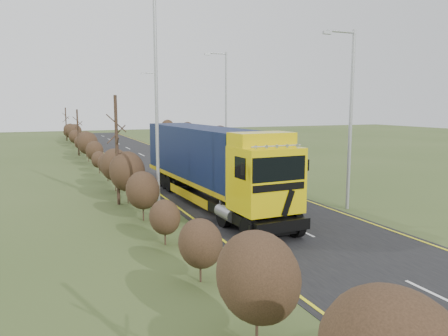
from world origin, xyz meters
TOP-DOWN VIEW (x-y plane):
  - ground at (0.00, 0.00)m, footprint 160.00×160.00m
  - road at (0.00, 10.00)m, footprint 8.00×120.00m
  - layby at (6.50, 20.00)m, footprint 6.00×18.00m
  - lane_markings at (0.00, 9.69)m, footprint 7.52×116.00m
  - hedgerow at (-6.00, 7.89)m, footprint 2.24×102.04m
  - lorry at (-1.77, 2.00)m, footprint 3.18×15.79m
  - car_red_hatchback at (6.15, 13.78)m, footprint 2.12×4.49m
  - car_blue_sedan at (6.17, 24.17)m, footprint 3.11×4.11m
  - streetlight_near at (4.48, -1.85)m, footprint 1.98×0.19m
  - streetlight_mid at (5.42, 16.91)m, footprint 2.17×0.21m
  - streetlight_far at (5.48, 43.32)m, footprint 2.18×0.21m
  - left_pole at (-5.20, 0.14)m, footprint 0.16×0.16m
  - speed_sign at (5.19, 11.23)m, footprint 0.73×0.10m
  - warning_board at (5.15, 27.78)m, footprint 0.80×0.11m

SIDE VIEW (x-z plane):
  - ground at x=0.00m, z-range 0.00..0.00m
  - road at x=0.00m, z-range 0.00..0.02m
  - layby at x=6.50m, z-range 0.00..0.02m
  - lane_markings at x=0.00m, z-range 0.03..0.03m
  - car_blue_sedan at x=6.17m, z-range 0.00..1.30m
  - car_red_hatchback at x=6.15m, z-range 0.00..1.48m
  - warning_board at x=5.15m, z-range 0.25..2.36m
  - hedgerow at x=-6.00m, z-range -1.41..4.64m
  - speed_sign at x=5.19m, z-range 0.56..3.21m
  - lorry at x=-1.77m, z-range 0.30..4.67m
  - streetlight_near at x=4.48m, z-range 0.48..9.78m
  - left_pole at x=-5.20m, z-range 0.00..10.33m
  - streetlight_mid at x=5.42m, z-range 0.57..10.84m
  - streetlight_far at x=5.48m, z-range 0.57..10.88m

